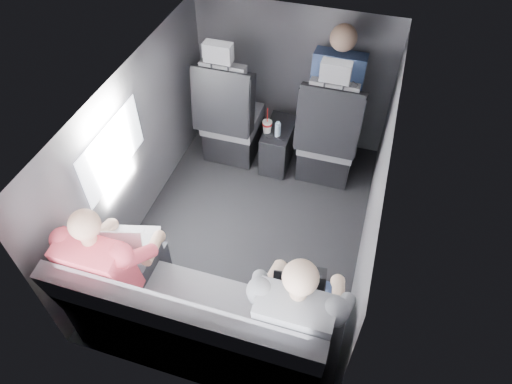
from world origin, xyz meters
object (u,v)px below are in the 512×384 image
(front_seat_left, at_px, (230,121))
(laptop_black, at_px, (300,282))
(front_seat_right, at_px, (328,140))
(passenger_rear_left, at_px, (115,263))
(center_console, at_px, (278,145))
(soda_cup, at_px, (267,126))
(laptop_white, at_px, (125,244))
(passenger_rear_right, at_px, (298,312))
(passenger_front_right, at_px, (336,88))
(rear_bench, at_px, (199,325))
(water_bottle, at_px, (278,130))

(front_seat_left, bearing_deg, laptop_black, -57.72)
(front_seat_right, height_order, passenger_rear_left, front_seat_right)
(center_console, bearing_deg, soda_cup, -133.75)
(soda_cup, relative_size, laptop_white, 0.64)
(passenger_rear_right, bearing_deg, laptop_black, 99.91)
(soda_cup, height_order, passenger_front_right, passenger_front_right)
(soda_cup, relative_size, passenger_front_right, 0.29)
(laptop_white, bearing_deg, passenger_rear_left, -88.50)
(front_seat_right, height_order, center_console, front_seat_right)
(front_seat_left, xyz_separation_m, passenger_rear_right, (1.05, -1.81, 0.23))
(front_seat_right, xyz_separation_m, center_console, (-0.45, 0.04, -0.20))
(rear_bench, distance_m, passenger_rear_left, 0.65)
(passenger_rear_right, distance_m, passenger_front_right, 2.08)
(laptop_black, bearing_deg, passenger_front_right, 94.27)
(rear_bench, bearing_deg, front_seat_right, 76.69)
(passenger_front_right, bearing_deg, water_bottle, -141.69)
(front_seat_right, bearing_deg, rear_bench, -103.31)
(laptop_white, xyz_separation_m, passenger_rear_left, (0.00, -0.14, -0.02))
(front_seat_left, bearing_deg, water_bottle, -8.48)
(front_seat_left, height_order, water_bottle, front_seat_left)
(soda_cup, bearing_deg, passenger_rear_left, -105.15)
(water_bottle, xyz_separation_m, passenger_front_right, (0.41, 0.33, 0.29))
(passenger_rear_left, relative_size, passenger_front_right, 1.33)
(center_console, xyz_separation_m, soda_cup, (-0.09, -0.09, 0.27))
(front_seat_left, bearing_deg, passenger_front_right, 16.38)
(soda_cup, bearing_deg, center_console, 46.25)
(front_seat_left, relative_size, passenger_rear_right, 1.03)
(laptop_white, height_order, laptop_black, laptop_white)
(front_seat_left, bearing_deg, passenger_rear_right, -59.80)
(front_seat_right, bearing_deg, passenger_rear_left, -119.26)
(rear_bench, bearing_deg, passenger_front_right, 78.80)
(rear_bench, distance_m, soda_cup, 1.86)
(front_seat_right, height_order, laptop_black, front_seat_right)
(rear_bench, height_order, soda_cup, rear_bench)
(laptop_white, bearing_deg, front_seat_left, 86.02)
(rear_bench, relative_size, water_bottle, 10.57)
(front_seat_left, bearing_deg, passenger_rear_left, -93.55)
(laptop_white, bearing_deg, laptop_black, 2.73)
(rear_bench, relative_size, passenger_front_right, 1.77)
(laptop_white, relative_size, passenger_front_right, 0.45)
(passenger_rear_left, bearing_deg, passenger_rear_right, -0.02)
(passenger_rear_left, relative_size, passenger_rear_right, 0.98)
(laptop_black, height_order, passenger_rear_left, passenger_rear_left)
(passenger_front_right, bearing_deg, front_seat_right, -85.05)
(center_console, distance_m, passenger_front_right, 0.74)
(center_console, xyz_separation_m, laptop_black, (0.57, -1.65, 0.43))
(front_seat_left, xyz_separation_m, center_console, (0.45, 0.04, -0.20))
(front_seat_left, xyz_separation_m, laptop_black, (1.02, -1.61, 0.23))
(laptop_black, bearing_deg, rear_bench, -152.77)
(front_seat_right, distance_m, passenger_rear_left, 2.08)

